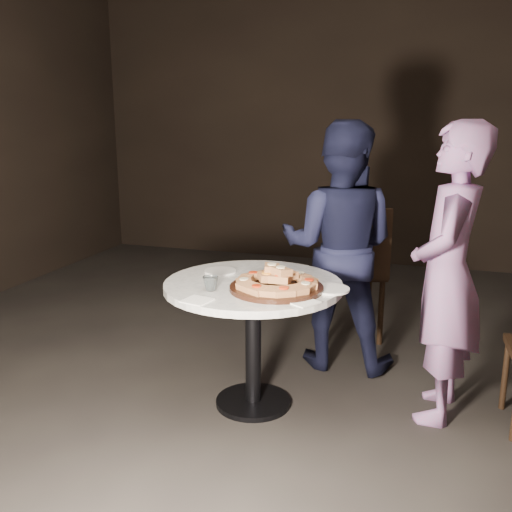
# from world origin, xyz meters

# --- Properties ---
(floor) EXTENTS (7.00, 7.00, 0.00)m
(floor) POSITION_xyz_m (0.00, 0.00, 0.00)
(floor) COLOR black
(floor) RESTS_ON ground
(table) EXTENTS (1.13, 1.13, 0.71)m
(table) POSITION_xyz_m (-0.15, 0.08, 0.58)
(table) COLOR black
(table) RESTS_ON ground
(serving_board) EXTENTS (0.59, 0.59, 0.02)m
(serving_board) POSITION_xyz_m (0.01, -0.02, 0.72)
(serving_board) COLOR black
(serving_board) RESTS_ON table
(focaccia_pile) EXTENTS (0.42, 0.43, 0.11)m
(focaccia_pile) POSITION_xyz_m (0.01, -0.02, 0.76)
(focaccia_pile) COLOR #A86D41
(focaccia_pile) RESTS_ON serving_board
(plate_left) EXTENTS (0.22, 0.22, 0.01)m
(plate_left) POSITION_xyz_m (-0.38, 0.21, 0.72)
(plate_left) COLOR white
(plate_left) RESTS_ON table
(plate_right) EXTENTS (0.20, 0.20, 0.01)m
(plate_right) POSITION_xyz_m (0.27, 0.06, 0.72)
(plate_right) COLOR white
(plate_right) RESTS_ON table
(water_glass) EXTENTS (0.10, 0.10, 0.07)m
(water_glass) POSITION_xyz_m (-0.31, -0.13, 0.75)
(water_glass) COLOR silver
(water_glass) RESTS_ON table
(napkin_near) EXTENTS (0.15, 0.15, 0.01)m
(napkin_near) POSITION_xyz_m (-0.30, -0.31, 0.71)
(napkin_near) COLOR white
(napkin_near) RESTS_ON table
(napkin_far) EXTENTS (0.18, 0.18, 0.01)m
(napkin_far) POSITION_xyz_m (0.18, -0.18, 0.71)
(napkin_far) COLOR white
(napkin_far) RESTS_ON table
(chair_far) EXTENTS (0.58, 0.60, 0.97)m
(chair_far) POSITION_xyz_m (0.22, 1.20, 0.56)
(chair_far) COLOR black
(chair_far) RESTS_ON ground
(diner_navy) EXTENTS (0.75, 0.59, 1.55)m
(diner_navy) POSITION_xyz_m (0.19, 0.78, 0.77)
(diner_navy) COLOR black
(diner_navy) RESTS_ON ground
(diner_teal) EXTENTS (0.42, 0.59, 1.55)m
(diner_teal) POSITION_xyz_m (0.83, 0.29, 0.78)
(diner_teal) COLOR #865F95
(diner_teal) RESTS_ON ground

